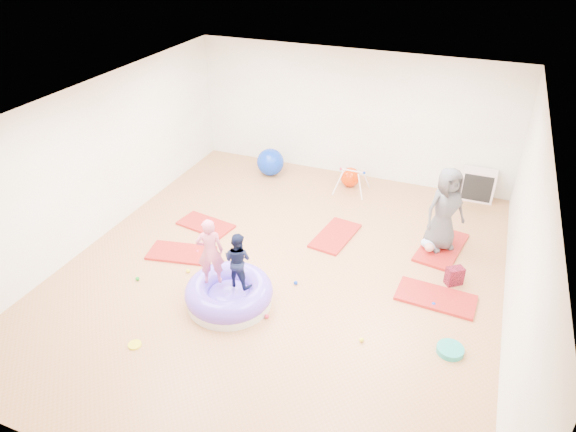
% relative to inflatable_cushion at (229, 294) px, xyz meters
% --- Properties ---
extents(room, '(7.01, 8.01, 2.81)m').
position_rel_inflatable_cushion_xyz_m(room, '(0.43, 1.05, 1.23)').
color(room, '#AF794F').
rests_on(room, ground).
extents(gym_mat_front_left, '(1.23, 0.79, 0.05)m').
position_rel_inflatable_cushion_xyz_m(gym_mat_front_left, '(-1.39, 0.83, -0.14)').
color(gym_mat_front_left, '#AC2F1C').
rests_on(gym_mat_front_left, ground).
extents(gym_mat_mid_left, '(1.13, 0.70, 0.04)m').
position_rel_inflatable_cushion_xyz_m(gym_mat_mid_left, '(-1.46, 1.82, -0.14)').
color(gym_mat_mid_left, '#AC2F1C').
rests_on(gym_mat_mid_left, ground).
extents(gym_mat_center_back, '(0.73, 1.22, 0.05)m').
position_rel_inflatable_cushion_xyz_m(gym_mat_center_back, '(0.96, 2.37, -0.14)').
color(gym_mat_center_back, '#AC2F1C').
rests_on(gym_mat_center_back, ground).
extents(gym_mat_right, '(1.23, 0.66, 0.05)m').
position_rel_inflatable_cushion_xyz_m(gym_mat_right, '(2.94, 1.26, -0.14)').
color(gym_mat_right, '#AC2F1C').
rests_on(gym_mat_right, ground).
extents(gym_mat_rear_right, '(0.86, 1.39, 0.05)m').
position_rel_inflatable_cushion_xyz_m(gym_mat_rear_right, '(2.84, 2.71, -0.14)').
color(gym_mat_rear_right, '#AC2F1C').
rests_on(gym_mat_rear_right, ground).
extents(inflatable_cushion, '(1.35, 1.35, 0.42)m').
position_rel_inflatable_cushion_xyz_m(inflatable_cushion, '(0.00, 0.00, 0.00)').
color(inflatable_cushion, silver).
rests_on(inflatable_cushion, ground).
extents(child_pink, '(0.48, 0.42, 1.10)m').
position_rel_inflatable_cushion_xyz_m(child_pink, '(-0.26, -0.01, 0.77)').
color(child_pink, '#D65F7E').
rests_on(child_pink, inflatable_cushion).
extents(child_navy, '(0.47, 0.38, 0.90)m').
position_rel_inflatable_cushion_xyz_m(child_navy, '(0.14, 0.08, 0.67)').
color(child_navy, black).
rests_on(child_navy, inflatable_cushion).
extents(adult_caregiver, '(0.88, 0.85, 1.52)m').
position_rel_inflatable_cushion_xyz_m(adult_caregiver, '(2.79, 2.69, 0.65)').
color(adult_caregiver, '#46454A').
rests_on(adult_caregiver, gym_mat_rear_right).
extents(infant, '(0.34, 0.35, 0.20)m').
position_rel_inflatable_cushion_xyz_m(infant, '(2.65, 2.52, -0.01)').
color(infant, '#AFC2F2').
rests_on(infant, gym_mat_rear_right).
extents(ball_pit_balls, '(4.65, 1.26, 0.07)m').
position_rel_inflatable_cushion_xyz_m(ball_pit_balls, '(0.32, 0.40, -0.13)').
color(ball_pit_balls, '#188A21').
rests_on(ball_pit_balls, ground).
extents(exercise_ball_blue, '(0.61, 0.61, 0.61)m').
position_rel_inflatable_cushion_xyz_m(exercise_ball_blue, '(-1.19, 4.32, 0.14)').
color(exercise_ball_blue, '#0A31B5').
rests_on(exercise_ball_blue, ground).
extents(exercise_ball_orange, '(0.42, 0.42, 0.42)m').
position_rel_inflatable_cushion_xyz_m(exercise_ball_orange, '(0.65, 4.45, 0.05)').
color(exercise_ball_orange, red).
rests_on(exercise_ball_orange, ground).
extents(infant_play_gym, '(0.68, 0.65, 0.52)m').
position_rel_inflatable_cushion_xyz_m(infant_play_gym, '(0.76, 4.18, 0.18)').
color(infant_play_gym, silver).
rests_on(infant_play_gym, ground).
extents(cube_shelf, '(0.67, 0.33, 0.67)m').
position_rel_inflatable_cushion_xyz_m(cube_shelf, '(3.25, 4.84, 0.17)').
color(cube_shelf, silver).
rests_on(cube_shelf, ground).
extents(balance_disc, '(0.37, 0.37, 0.08)m').
position_rel_inflatable_cushion_xyz_m(balance_disc, '(3.28, 0.19, -0.12)').
color(balance_disc, teal).
rests_on(balance_disc, ground).
extents(backpack, '(0.31, 0.29, 0.31)m').
position_rel_inflatable_cushion_xyz_m(backpack, '(3.15, 1.76, -0.01)').
color(backpack, maroon).
rests_on(backpack, ground).
extents(yellow_toy, '(0.19, 0.19, 0.03)m').
position_rel_inflatable_cushion_xyz_m(yellow_toy, '(-0.80, -1.31, -0.15)').
color(yellow_toy, yellow).
rests_on(yellow_toy, ground).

